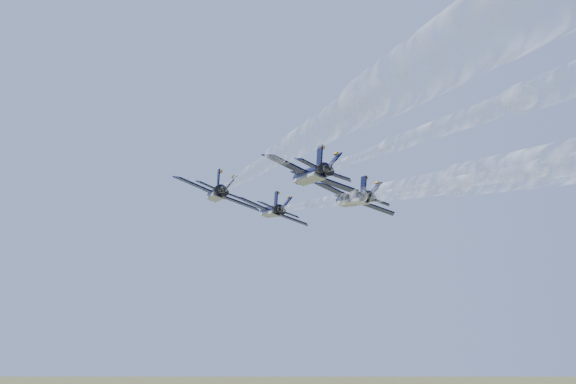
% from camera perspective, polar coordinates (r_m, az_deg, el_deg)
% --- Properties ---
extents(jet_lead, '(11.14, 15.98, 5.04)m').
position_cam_1_polar(jet_lead, '(100.19, -1.52, -1.73)').
color(jet_lead, black).
extents(jet_left, '(11.14, 15.98, 5.04)m').
position_cam_1_polar(jet_left, '(87.13, -6.40, -0.18)').
color(jet_left, black).
extents(jet_right, '(11.14, 15.98, 5.04)m').
position_cam_1_polar(jet_right, '(90.74, 5.77, -0.65)').
color(jet_right, black).
extents(jet_slot, '(11.14, 15.98, 5.04)m').
position_cam_1_polar(jet_slot, '(75.64, 1.96, 1.49)').
color(jet_slot, black).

